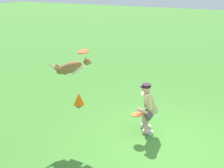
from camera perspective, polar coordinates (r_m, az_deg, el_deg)
The scene contains 6 objects.
ground_plane at distance 6.91m, azimuth 10.79°, elevation -12.06°, with size 60.00×60.00×0.00m, color #407B2E.
person at distance 7.07m, azimuth 7.31°, elevation -4.54°, with size 0.52×0.70×1.29m.
dog at distance 6.73m, azimuth -8.22°, elevation 3.37°, with size 0.97×0.57×0.47m.
frisbee_flying at distance 6.61m, azimuth -5.86°, elevation 6.57°, with size 0.27×0.27×0.02m, color #ED481A.
frisbee_held at distance 6.85m, azimuth 5.14°, elevation -6.15°, with size 0.27×0.27×0.02m, color #DF5C20.
training_cone at distance 8.75m, azimuth -6.72°, elevation -2.99°, with size 0.34×0.34×0.37m, color orange.
Camera 1 is at (-1.07, 5.71, 3.75)m, focal length 45.06 mm.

